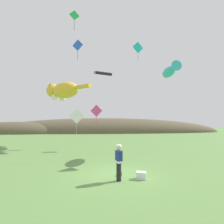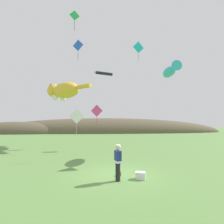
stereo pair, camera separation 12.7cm
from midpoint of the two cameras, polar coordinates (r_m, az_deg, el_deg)
The scene contains 13 objects.
ground_plane at distance 10.11m, azimuth 1.85°, elevation -19.84°, with size 120.00×120.00×0.00m, color #5B8442.
distant_hill_ridge at distance 42.91m, azimuth -7.09°, elevation -6.64°, with size 61.46×10.77×6.94m.
festival_attendant at distance 8.94m, azimuth 2.35°, elevation -15.79°, with size 0.37×0.48×1.77m.
kite_spool at distance 9.95m, azimuth 2.88°, elevation -19.43°, with size 0.14×0.23×0.23m.
picnic_cooler at distance 9.51m, azimuth 9.65°, elevation -19.77°, with size 0.56×0.45×0.36m.
kite_giant_cat at distance 22.65m, azimuth -15.42°, elevation 6.69°, with size 6.07×5.57×2.32m.
kite_fish_windsock at distance 16.85m, azimuth 18.70°, elevation 12.61°, with size 1.12×3.25×0.99m.
kite_tube_streamer at distance 21.79m, azimuth -2.63°, elevation 12.49°, with size 2.25×1.21×0.44m.
kite_diamond_teal at distance 21.82m, azimuth 8.80°, elevation 20.10°, with size 1.35×0.41×2.30m.
kite_diamond_blue at distance 18.26m, azimuth -10.82°, elevation 20.55°, with size 1.06×0.40×2.02m.
kite_diamond_green at distance 17.29m, azimuth -11.90°, elevation 28.39°, with size 0.84×0.29×1.78m.
kite_diamond_pink at distance 18.30m, azimuth -4.80°, elevation 0.36°, with size 1.23×0.38×2.18m.
kite_diamond_white at distance 13.86m, azimuth -11.21°, elevation -1.43°, with size 1.14×0.33×2.07m.
Camera 2 is at (-0.83, -9.62, 2.98)m, focal length 28.00 mm.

